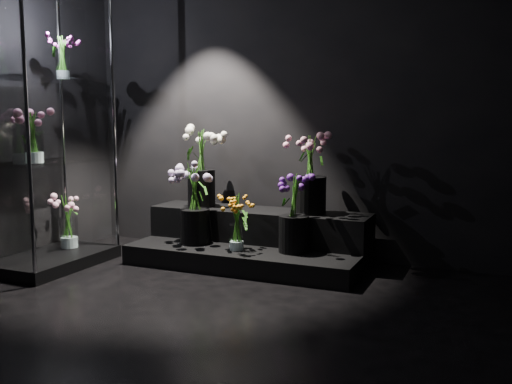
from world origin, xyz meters
The scene contains 12 objects.
floor centered at (0.00, 0.00, 0.00)m, with size 4.00×4.00×0.00m, color black.
wall_back centered at (0.00, 2.00, 1.40)m, with size 4.00×4.00×0.00m, color black.
display_riser centered at (-0.18, 1.60, 0.18)m, with size 1.98×0.88×0.44m.
display_case centered at (-1.67, 0.78, 1.14)m, with size 0.62×1.04×2.29m.
bouquet_orange_bells centered at (-0.19, 1.30, 0.41)m, with size 0.33×0.33×0.47m.
bouquet_lilac centered at (-0.64, 1.40, 0.56)m, with size 0.41×0.41×0.69m.
bouquet_purple centered at (0.26, 1.42, 0.51)m, with size 0.35×0.35×0.63m.
bouquet_cream_roses centered at (-0.73, 1.69, 0.86)m, with size 0.44×0.44×0.70m.
bouquet_pink_roses centered at (0.29, 1.72, 0.80)m, with size 0.38×0.38×0.65m.
bouquet_case_pink centered at (-1.64, 0.60, 1.11)m, with size 0.35×0.35×0.41m.
bouquet_case_magenta centered at (-1.63, 0.95, 1.76)m, with size 0.26×0.26×0.37m.
bouquet_case_base_pink centered at (-1.71, 1.03, 0.35)m, with size 0.43×0.43×0.47m.
Camera 1 is at (1.78, -2.85, 1.25)m, focal length 40.00 mm.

